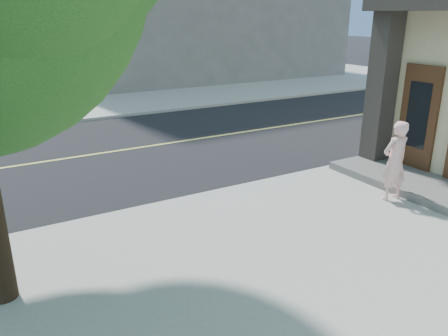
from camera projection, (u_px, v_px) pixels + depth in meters
sidewalk_ne at (172, 72)px, 31.72m from camera, size 29.00×25.00×0.12m
man_on_phone at (395, 161)px, 9.36m from camera, size 0.66×0.46×1.74m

